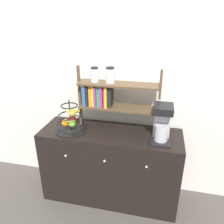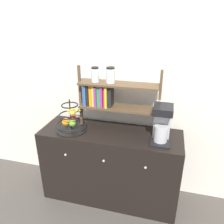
% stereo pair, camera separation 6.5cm
% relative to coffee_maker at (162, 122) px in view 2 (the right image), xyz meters
% --- Properties ---
extents(ground_plane, '(12.00, 12.00, 0.00)m').
position_rel_coffee_maker_xyz_m(ground_plane, '(-0.49, -0.21, -0.98)').
color(ground_plane, '#47423D').
extents(wall_back, '(7.00, 0.05, 2.60)m').
position_rel_coffee_maker_xyz_m(wall_back, '(-0.49, 0.30, 0.32)').
color(wall_back, silver).
rests_on(wall_back, ground_plane).
extents(sideboard, '(1.41, 0.49, 0.80)m').
position_rel_coffee_maker_xyz_m(sideboard, '(-0.49, 0.02, -0.58)').
color(sideboard, black).
rests_on(sideboard, ground_plane).
extents(coffee_maker, '(0.17, 0.25, 0.36)m').
position_rel_coffee_maker_xyz_m(coffee_maker, '(0.00, 0.00, 0.00)').
color(coffee_maker, black).
rests_on(coffee_maker, sideboard).
extents(fruit_stand, '(0.31, 0.31, 0.33)m').
position_rel_coffee_maker_xyz_m(fruit_stand, '(-0.88, -0.04, -0.07)').
color(fruit_stand, black).
rests_on(fruit_stand, sideboard).
extents(shelf_hutch, '(0.80, 0.20, 0.63)m').
position_rel_coffee_maker_xyz_m(shelf_hutch, '(-0.54, 0.10, 0.20)').
color(shelf_hutch, brown).
rests_on(shelf_hutch, sideboard).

